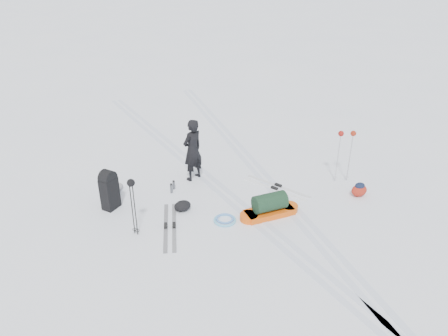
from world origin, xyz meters
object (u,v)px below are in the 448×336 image
Objects in this scene: skier at (193,150)px; ski_poles_black at (132,190)px; pulk_sled at (270,207)px; expedition_rucksack at (110,189)px.

ski_poles_black is at bearing 18.62° from skier.
skier is 1.12× the size of pulk_sled.
skier is 2.60m from pulk_sled.
pulk_sled is at bearing -7.20° from ski_poles_black.
ski_poles_black reaches higher than expedition_rucksack.
expedition_rucksack is 0.79× the size of ski_poles_black.
ski_poles_black is at bearing 171.56° from pulk_sled.
ski_poles_black is (-2.92, 0.68, 0.88)m from pulk_sled.
pulk_sled is 1.39× the size of expedition_rucksack.
ski_poles_black is (-2.07, -1.70, 0.27)m from skier.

